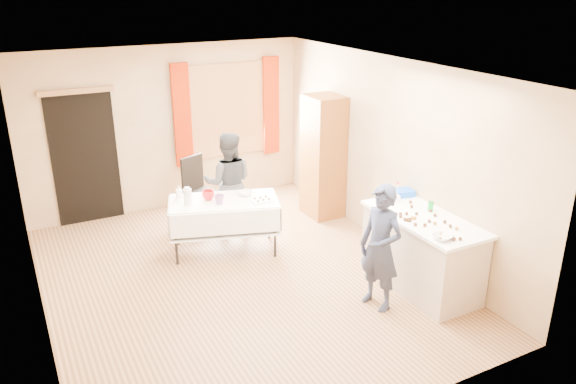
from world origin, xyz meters
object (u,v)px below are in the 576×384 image
cabinet (323,157)px  woman (228,183)px  girl (381,248)px  counter (421,252)px  party_table (224,221)px  chair (202,203)px

cabinet → woman: cabinet is taller
cabinet → girl: size_ratio=1.29×
counter → girl: size_ratio=1.06×
party_table → chair: bearing=105.0°
party_table → chair: 1.12m
woman → chair: bearing=-39.7°
girl → woman: size_ratio=0.98×
counter → woman: woman is taller
party_table → girl: (1.03, -2.10, 0.29)m
party_table → girl: girl is taller
counter → girl: girl is taller
chair → girl: size_ratio=0.70×
chair → woman: size_ratio=0.68×
counter → chair: chair is taller
party_table → cabinet: bearing=32.9°
cabinet → party_table: size_ratio=1.17×
chair → party_table: bearing=-117.5°
counter → woman: 2.97m
woman → counter: bearing=142.5°
party_table → woman: size_ratio=1.08×
cabinet → girl: 2.73m
counter → chair: size_ratio=1.53×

